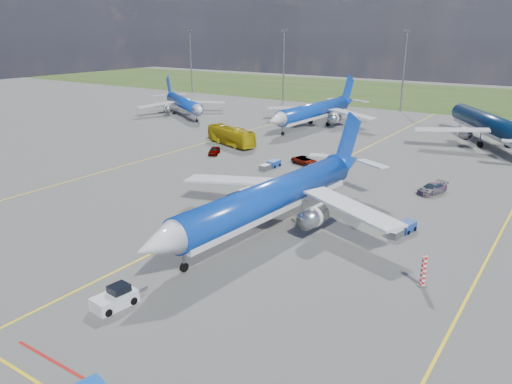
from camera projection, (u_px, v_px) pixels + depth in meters
The scene contains 16 objects.
ground at pixel (158, 250), 53.89m from camera, with size 400.00×400.00×0.00m, color #545451.
grass_strip at pixel (466, 98), 172.37m from camera, with size 400.00×80.00×0.01m, color #2D4719.
taxiway_lines at pixel (289, 187), 75.68m from camera, with size 60.25×160.00×0.02m.
floodlight_masts at pixel (479, 70), 131.59m from camera, with size 202.20×0.50×22.70m.
warning_post at pixel (424, 271), 46.00m from camera, with size 0.50×0.50×3.00m, color red.
bg_jet_nw at pixel (184, 115), 138.72m from camera, with size 27.32×35.85×9.39m, color #0C38A9, non-canonical shape.
bg_jet_nnw at pixel (314, 126), 122.71m from camera, with size 31.78×41.70×10.92m, color #0C38A9, non-canonical shape.
bg_jet_n at pixel (487, 144), 103.81m from camera, with size 34.29×45.00×11.79m, color #071B3B, non-canonical shape.
main_airliner at pixel (271, 228), 59.94m from camera, with size 32.87×43.14×11.30m, color #0C38A9, non-canonical shape.
pushback_tug at pixel (116, 298), 42.87m from camera, with size 2.43×5.41×1.80m.
apron_bus at pixel (231, 136), 102.54m from camera, with size 3.13×13.37×3.72m, color #C0A60B.
service_car_a at pixel (214, 151), 94.95m from camera, with size 1.74×4.33×1.47m, color #999999.
service_car_b at pixel (305, 161), 87.80m from camera, with size 2.37×5.15×1.43m, color #999999.
service_car_c at pixel (432, 188), 72.38m from camera, with size 2.12×5.21×1.51m, color #999999.
baggage_tug_w at pixel (403, 229), 58.23m from camera, with size 2.12×5.05×1.10m.
baggage_tug_c at pixel (271, 165), 85.79m from camera, with size 1.49×4.98×1.11m.
Camera 1 is at (36.19, -35.06, 22.74)m, focal length 35.00 mm.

